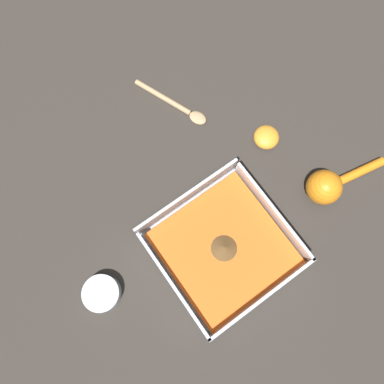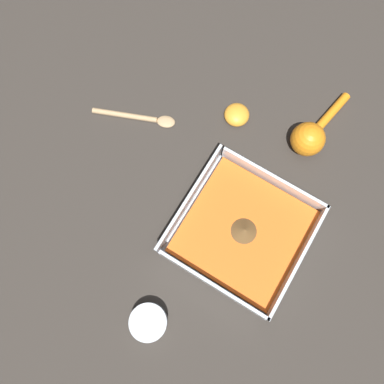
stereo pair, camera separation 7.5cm
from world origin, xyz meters
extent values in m
plane|color=#332D28|center=(0.00, 0.00, 0.00)|extent=(4.00, 4.00, 0.00)
cube|color=silver|center=(-0.04, 0.00, 0.00)|extent=(0.25, 0.25, 0.01)
cube|color=silver|center=(-0.04, 0.11, 0.03)|extent=(0.25, 0.01, 0.05)
cube|color=silver|center=(-0.04, -0.12, 0.03)|extent=(0.25, 0.01, 0.05)
cube|color=silver|center=(0.08, 0.00, 0.03)|extent=(0.01, 0.23, 0.05)
cube|color=silver|center=(-0.16, 0.00, 0.03)|extent=(0.01, 0.23, 0.05)
cube|color=orange|center=(-0.04, 0.00, 0.02)|extent=(0.22, 0.22, 0.03)
cone|color=brown|center=(-0.04, 0.00, 0.04)|extent=(0.05, 0.05, 0.02)
cylinder|color=silver|center=(0.20, -0.07, 0.01)|extent=(0.07, 0.07, 0.03)
cylinder|color=brown|center=(0.20, -0.07, 0.01)|extent=(0.06, 0.06, 0.02)
sphere|color=orange|center=(-0.28, 0.02, 0.04)|extent=(0.07, 0.07, 0.07)
cylinder|color=orange|center=(-0.37, 0.04, 0.01)|extent=(0.12, 0.04, 0.02)
ellipsoid|color=orange|center=(-0.26, -0.14, 0.02)|extent=(0.05, 0.05, 0.03)
ellipsoid|color=tan|center=(-0.17, -0.26, 0.01)|extent=(0.04, 0.05, 0.01)
cylinder|color=tan|center=(-0.13, -0.35, 0.01)|extent=(0.06, 0.14, 0.01)
camera|label=1|loc=(0.05, 0.02, 0.76)|focal=35.00mm
camera|label=2|loc=(0.11, -0.03, 0.76)|focal=35.00mm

